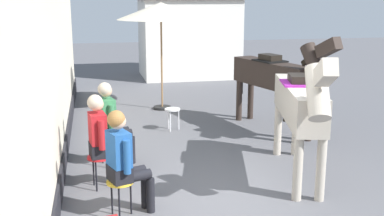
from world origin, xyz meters
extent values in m
plane|color=#56565B|center=(0.00, 3.00, 0.00)|extent=(40.00, 40.00, 0.00)
cube|color=beige|center=(-2.55, 1.50, 1.70)|extent=(0.30, 14.00, 3.40)
cube|color=black|center=(-2.53, 1.50, 0.18)|extent=(0.34, 14.00, 0.36)
cube|color=silver|center=(1.40, 10.41, 1.30)|extent=(3.20, 2.40, 2.60)
cylinder|color=gold|center=(-1.60, -0.14, 0.46)|extent=(0.34, 0.34, 0.03)
cylinder|color=black|center=(-1.47, -0.09, 0.22)|extent=(0.02, 0.02, 0.45)
cylinder|color=black|center=(-1.71, -0.05, 0.22)|extent=(0.02, 0.02, 0.45)
cylinder|color=black|center=(-1.63, -0.28, 0.22)|extent=(0.02, 0.02, 0.45)
cube|color=black|center=(-1.60, -0.14, 0.58)|extent=(0.33, 0.38, 0.20)
cube|color=#1E4C8C|center=(-1.60, -0.14, 0.90)|extent=(0.32, 0.39, 0.44)
sphere|color=tan|center=(-1.60, -0.14, 1.25)|extent=(0.20, 0.20, 0.20)
sphere|color=olive|center=(-1.62, -0.15, 1.28)|extent=(0.22, 0.22, 0.22)
cylinder|color=black|center=(-1.45, 0.00, 0.53)|extent=(0.40, 0.25, 0.13)
cylinder|color=black|center=(-1.27, 0.06, 0.23)|extent=(0.11, 0.11, 0.46)
cylinder|color=black|center=(-1.40, -0.15, 0.53)|extent=(0.40, 0.25, 0.13)
cylinder|color=black|center=(-1.22, -0.09, 0.23)|extent=(0.11, 0.11, 0.46)
cylinder|color=#1E4C8C|center=(-1.65, 0.05, 0.85)|extent=(0.09, 0.09, 0.42)
cylinder|color=#1E4C8C|center=(-1.52, -0.32, 0.85)|extent=(0.09, 0.09, 0.42)
cylinder|color=red|center=(-1.84, 0.87, 0.46)|extent=(0.34, 0.34, 0.03)
cylinder|color=black|center=(-1.70, 0.89, 0.22)|extent=(0.02, 0.02, 0.45)
cylinder|color=black|center=(-1.93, 0.98, 0.22)|extent=(0.02, 0.02, 0.45)
cylinder|color=black|center=(-1.89, 0.74, 0.22)|extent=(0.02, 0.02, 0.45)
cube|color=black|center=(-1.84, 0.87, 0.58)|extent=(0.28, 0.35, 0.20)
cube|color=maroon|center=(-1.84, 0.87, 0.90)|extent=(0.27, 0.37, 0.44)
sphere|color=tan|center=(-1.84, 0.87, 1.25)|extent=(0.20, 0.20, 0.20)
sphere|color=#B2A38E|center=(-1.86, 0.86, 1.28)|extent=(0.22, 0.22, 0.22)
cylinder|color=black|center=(-1.66, 0.97, 0.53)|extent=(0.40, 0.19, 0.13)
cylinder|color=black|center=(-1.48, 1.00, 0.23)|extent=(0.11, 0.11, 0.46)
cylinder|color=black|center=(-1.64, 0.82, 0.53)|extent=(0.40, 0.19, 0.13)
cylinder|color=black|center=(-1.45, 0.84, 0.23)|extent=(0.11, 0.11, 0.46)
cylinder|color=maroon|center=(-1.85, 1.07, 0.85)|extent=(0.09, 0.09, 0.42)
cylinder|color=maroon|center=(-1.79, 0.67, 0.85)|extent=(0.09, 0.09, 0.42)
cylinder|color=red|center=(-1.68, 1.82, 0.46)|extent=(0.34, 0.34, 0.03)
cylinder|color=black|center=(-1.54, 1.86, 0.22)|extent=(0.02, 0.02, 0.45)
cylinder|color=black|center=(-1.78, 1.92, 0.22)|extent=(0.02, 0.02, 0.45)
cylinder|color=black|center=(-1.72, 1.69, 0.22)|extent=(0.02, 0.02, 0.45)
cube|color=black|center=(-1.68, 1.82, 0.58)|extent=(0.31, 0.37, 0.20)
cube|color=#337247|center=(-1.68, 1.82, 0.90)|extent=(0.30, 0.38, 0.44)
sphere|color=tan|center=(-1.68, 1.82, 1.25)|extent=(0.20, 0.20, 0.20)
sphere|color=#B2A38E|center=(-1.70, 1.82, 1.28)|extent=(0.22, 0.22, 0.22)
cylinder|color=black|center=(-1.51, 1.95, 0.53)|extent=(0.40, 0.22, 0.13)
cylinder|color=black|center=(-1.33, 1.99, 0.23)|extent=(0.11, 0.11, 0.46)
cylinder|color=black|center=(-1.48, 1.79, 0.53)|extent=(0.40, 0.22, 0.13)
cylinder|color=black|center=(-1.29, 1.84, 0.23)|extent=(0.11, 0.11, 0.46)
cylinder|color=#337247|center=(-1.71, 2.02, 0.85)|extent=(0.09, 0.09, 0.42)
cylinder|color=#337247|center=(-1.61, 1.63, 0.85)|extent=(0.09, 0.09, 0.42)
cube|color=#B2A899|center=(1.17, 0.79, 1.16)|extent=(0.95, 2.24, 0.52)
cylinder|color=#B2A899|center=(1.09, -0.20, 0.45)|extent=(0.13, 0.13, 0.90)
cylinder|color=#B2A899|center=(0.79, -0.13, 0.45)|extent=(0.13, 0.13, 0.90)
cylinder|color=#B2A899|center=(1.55, 1.68, 0.45)|extent=(0.13, 0.13, 0.90)
cylinder|color=#B2A899|center=(1.25, 1.76, 0.45)|extent=(0.13, 0.13, 0.90)
cylinder|color=#B2A899|center=(0.88, -0.38, 1.55)|extent=(0.42, 0.68, 0.73)
cube|color=#B2A899|center=(0.80, -0.71, 1.86)|extent=(0.30, 0.56, 0.40)
cube|color=black|center=(0.89, -0.36, 1.69)|extent=(0.19, 0.62, 0.48)
cylinder|color=black|center=(1.45, 1.89, 0.89)|extent=(0.12, 0.12, 0.65)
cube|color=#8C1E8C|center=(1.20, 0.88, 1.44)|extent=(0.63, 0.70, 0.03)
cube|color=black|center=(1.20, 0.88, 1.51)|extent=(0.38, 0.49, 0.12)
cube|color=#2D231E|center=(1.72, 3.31, 1.16)|extent=(1.04, 2.24, 0.52)
cylinder|color=#2D231E|center=(2.14, 2.42, 0.45)|extent=(0.13, 0.13, 0.90)
cylinder|color=#2D231E|center=(1.84, 2.33, 0.45)|extent=(0.13, 0.13, 0.90)
cylinder|color=#2D231E|center=(1.60, 4.28, 0.45)|extent=(0.13, 0.13, 0.90)
cylinder|color=#2D231E|center=(1.30, 4.19, 0.45)|extent=(0.13, 0.13, 0.90)
cylinder|color=#2D231E|center=(2.06, 2.16, 1.55)|extent=(0.45, 0.68, 0.73)
cube|color=#2D231E|center=(2.15, 1.83, 1.86)|extent=(0.32, 0.56, 0.40)
cube|color=black|center=(2.05, 2.18, 1.69)|extent=(0.22, 0.62, 0.48)
cylinder|color=black|center=(1.40, 4.41, 0.89)|extent=(0.12, 0.12, 0.65)
cube|color=black|center=(1.69, 3.41, 1.44)|extent=(0.65, 0.72, 0.03)
cube|color=black|center=(1.69, 3.41, 1.51)|extent=(0.39, 0.50, 0.12)
cylinder|color=black|center=(-0.22, 5.63, 0.03)|extent=(0.44, 0.44, 0.06)
cylinder|color=olive|center=(-0.22, 5.63, 1.10)|extent=(0.04, 0.04, 2.20)
cone|color=beige|center=(-0.22, 5.63, 2.38)|extent=(2.10, 2.10, 0.40)
cylinder|color=white|center=(-0.29, 3.68, 0.45)|extent=(0.32, 0.32, 0.03)
cylinder|color=silver|center=(-0.16, 3.68, 0.22)|extent=(0.02, 0.02, 0.43)
cylinder|color=silver|center=(-0.36, 3.80, 0.22)|extent=(0.02, 0.02, 0.43)
cylinder|color=silver|center=(-0.36, 3.57, 0.22)|extent=(0.02, 0.02, 0.43)
camera|label=1|loc=(-1.87, -5.84, 2.74)|focal=44.99mm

